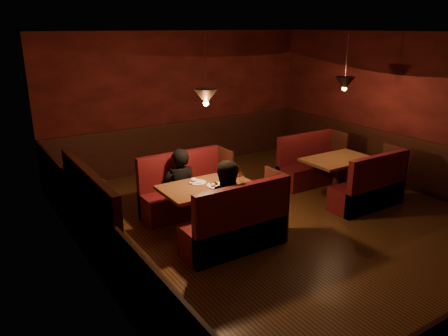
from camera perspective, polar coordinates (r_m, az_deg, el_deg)
room at (r=6.60m, az=6.14°, el=0.89°), size 6.02×7.02×2.92m
main_table at (r=6.57m, az=-2.10°, el=-3.61°), size 1.37×0.83×0.96m
main_bench_far at (r=7.29m, az=-5.09°, el=-3.42°), size 1.50×0.54×1.03m
main_bench_near at (r=6.07m, az=1.81°, el=-7.97°), size 1.50×0.54×1.03m
second_table at (r=8.22m, az=14.61°, el=0.02°), size 1.25×0.80×0.70m
second_bench_far at (r=8.80m, az=11.11°, el=0.03°), size 1.38×0.52×0.99m
second_bench_near at (r=7.86m, az=18.57°, el=-2.82°), size 1.38×0.52×0.99m
diner_a at (r=7.00m, az=-5.80°, el=-0.64°), size 0.62×0.49×1.51m
diner_b at (r=5.99m, az=0.85°, el=-3.29°), size 0.82×0.66×1.61m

